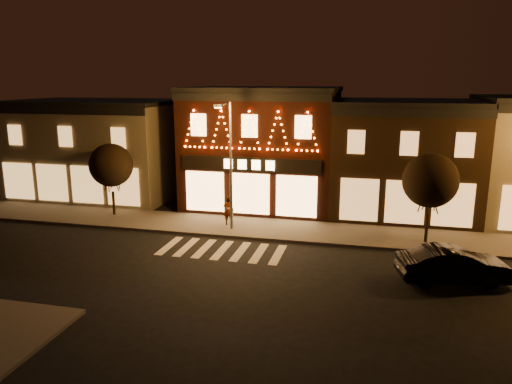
% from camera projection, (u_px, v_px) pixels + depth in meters
% --- Properties ---
extents(ground, '(120.00, 120.00, 0.00)m').
position_uv_depth(ground, '(196.00, 280.00, 21.82)').
color(ground, black).
rests_on(ground, ground).
extents(sidewalk_far, '(44.00, 4.00, 0.15)m').
position_uv_depth(sidewalk_far, '(274.00, 229.00, 28.92)').
color(sidewalk_far, '#47423D').
rests_on(sidewalk_far, ground).
extents(building_left, '(12.20, 8.28, 7.30)m').
position_uv_depth(building_left, '(99.00, 148.00, 37.20)').
color(building_left, '#665E48').
rests_on(building_left, ground).
extents(building_pulp, '(10.20, 8.34, 8.30)m').
position_uv_depth(building_pulp, '(264.00, 147.00, 34.11)').
color(building_pulp, black).
rests_on(building_pulp, ground).
extents(building_right_a, '(9.20, 8.28, 7.50)m').
position_uv_depth(building_right_a, '(404.00, 157.00, 32.05)').
color(building_right_a, '#322111').
rests_on(building_right_a, ground).
extents(streetlamp_mid, '(0.56, 1.70, 7.42)m').
position_uv_depth(streetlamp_mid, '(229.00, 157.00, 27.63)').
color(streetlamp_mid, '#59595E').
rests_on(streetlamp_mid, sidewalk_far).
extents(tree_left, '(2.80, 2.80, 4.67)m').
position_uv_depth(tree_left, '(111.00, 165.00, 31.13)').
color(tree_left, black).
rests_on(tree_left, sidewalk_far).
extents(tree_right, '(2.92, 2.92, 4.88)m').
position_uv_depth(tree_right, '(430.00, 181.00, 25.67)').
color(tree_right, black).
rests_on(tree_right, sidewalk_far).
extents(dark_sedan, '(5.08, 2.73, 1.59)m').
position_uv_depth(dark_sedan, '(454.00, 265.00, 21.41)').
color(dark_sedan, black).
rests_on(dark_sedan, ground).
extents(pedestrian, '(0.69, 0.50, 1.79)m').
position_uv_depth(pedestrian, '(229.00, 211.00, 29.37)').
color(pedestrian, gray).
rests_on(pedestrian, sidewalk_far).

